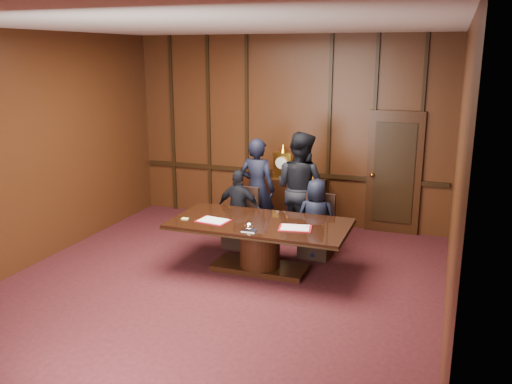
% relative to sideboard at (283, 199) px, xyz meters
% --- Properties ---
extents(room, '(7.00, 7.04, 3.50)m').
position_rel_sideboard_xyz_m(room, '(0.07, -3.12, 1.24)').
color(room, black).
rests_on(room, ground).
extents(sideboard, '(1.60, 0.45, 1.54)m').
position_rel_sideboard_xyz_m(sideboard, '(0.00, 0.00, 0.00)').
color(sideboard, black).
rests_on(sideboard, ground).
extents(conference_table, '(2.62, 1.32, 0.76)m').
position_rel_sideboard_xyz_m(conference_table, '(0.36, -2.29, 0.02)').
color(conference_table, black).
rests_on(conference_table, ground).
extents(folder_left, '(0.50, 0.39, 0.02)m').
position_rel_sideboard_xyz_m(folder_left, '(-0.30, -2.50, 0.28)').
color(folder_left, maroon).
rests_on(folder_left, conference_table).
extents(folder_right, '(0.51, 0.41, 0.02)m').
position_rel_sideboard_xyz_m(folder_right, '(0.93, -2.42, 0.28)').
color(folder_right, maroon).
rests_on(folder_right, conference_table).
extents(inkstand, '(0.20, 0.14, 0.12)m').
position_rel_sideboard_xyz_m(inkstand, '(0.36, -2.74, 0.33)').
color(inkstand, white).
rests_on(inkstand, conference_table).
extents(notepad, '(0.11, 0.08, 0.01)m').
position_rel_sideboard_xyz_m(notepad, '(-0.74, -2.56, 0.28)').
color(notepad, '#EBEC73').
rests_on(notepad, conference_table).
extents(chair_left, '(0.52, 0.52, 0.99)m').
position_rel_sideboard_xyz_m(chair_left, '(-0.29, -1.41, -0.19)').
color(chair_left, black).
rests_on(chair_left, ground).
extents(chair_right, '(0.50, 0.50, 0.99)m').
position_rel_sideboard_xyz_m(chair_right, '(1.01, -1.41, -0.19)').
color(chair_right, black).
rests_on(chair_right, ground).
extents(signatory_left, '(0.78, 0.34, 1.33)m').
position_rel_sideboard_xyz_m(signatory_left, '(-0.29, -1.49, 0.18)').
color(signatory_left, black).
rests_on(signatory_left, ground).
extents(signatory_right, '(0.67, 0.48, 1.28)m').
position_rel_sideboard_xyz_m(signatory_right, '(1.01, -1.49, 0.16)').
color(signatory_right, black).
rests_on(signatory_right, ground).
extents(witness_left, '(0.68, 0.48, 1.77)m').
position_rel_sideboard_xyz_m(witness_left, '(-0.19, -0.90, 0.40)').
color(witness_left, black).
rests_on(witness_left, ground).
extents(witness_right, '(1.13, 1.01, 1.92)m').
position_rel_sideboard_xyz_m(witness_right, '(0.59, -0.92, 0.47)').
color(witness_right, black).
rests_on(witness_right, ground).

